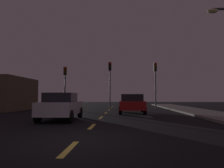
{
  "coord_description": "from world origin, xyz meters",
  "views": [
    {
      "loc": [
        1.31,
        -6.27,
        1.28
      ],
      "look_at": [
        0.28,
        14.4,
        2.59
      ],
      "focal_mm": 32.8,
      "sensor_mm": 36.0,
      "label": 1
    }
  ],
  "objects_px": {
    "car_adjacent_lane": "(61,106)",
    "car_stopped_ahead": "(132,104)",
    "traffic_signal_left": "(65,79)",
    "traffic_signal_center": "(110,76)",
    "traffic_signal_right": "(155,76)"
  },
  "relations": [
    {
      "from": "car_adjacent_lane",
      "to": "traffic_signal_right",
      "type": "bearing_deg",
      "value": 57.33
    },
    {
      "from": "traffic_signal_center",
      "to": "car_adjacent_lane",
      "type": "xyz_separation_m",
      "value": [
        -2.06,
        -10.9,
        -2.78
      ]
    },
    {
      "from": "traffic_signal_left",
      "to": "car_adjacent_lane",
      "type": "relative_size",
      "value": 1.19
    },
    {
      "from": "car_adjacent_lane",
      "to": "car_stopped_ahead",
      "type": "bearing_deg",
      "value": 49.6
    },
    {
      "from": "traffic_signal_right",
      "to": "traffic_signal_left",
      "type": "bearing_deg",
      "value": -180.0
    },
    {
      "from": "traffic_signal_center",
      "to": "traffic_signal_right",
      "type": "bearing_deg",
      "value": -0.0
    },
    {
      "from": "traffic_signal_center",
      "to": "traffic_signal_right",
      "type": "height_order",
      "value": "traffic_signal_center"
    },
    {
      "from": "traffic_signal_left",
      "to": "traffic_signal_right",
      "type": "bearing_deg",
      "value": 0.0
    },
    {
      "from": "traffic_signal_center",
      "to": "traffic_signal_right",
      "type": "xyz_separation_m",
      "value": [
        4.93,
        -0.0,
        -0.06
      ]
    },
    {
      "from": "traffic_signal_left",
      "to": "traffic_signal_center",
      "type": "xyz_separation_m",
      "value": [
        4.97,
        0.0,
        0.31
      ]
    },
    {
      "from": "traffic_signal_center",
      "to": "car_adjacent_lane",
      "type": "distance_m",
      "value": 11.43
    },
    {
      "from": "traffic_signal_center",
      "to": "car_stopped_ahead",
      "type": "height_order",
      "value": "traffic_signal_center"
    },
    {
      "from": "traffic_signal_right",
      "to": "car_stopped_ahead",
      "type": "xyz_separation_m",
      "value": [
        -2.83,
        -6.01,
        -2.73
      ]
    },
    {
      "from": "traffic_signal_right",
      "to": "car_stopped_ahead",
      "type": "bearing_deg",
      "value": -115.2
    },
    {
      "from": "traffic_signal_left",
      "to": "traffic_signal_center",
      "type": "relative_size",
      "value": 0.91
    }
  ]
}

